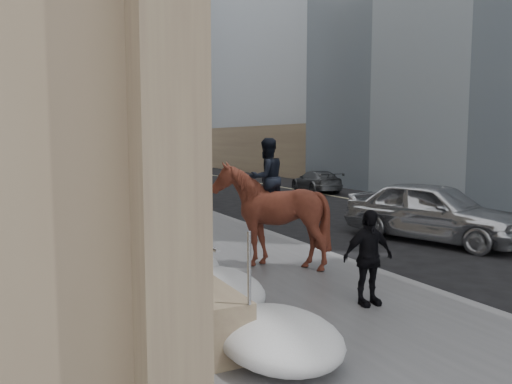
% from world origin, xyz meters
% --- Properties ---
extents(ground, '(140.00, 140.00, 0.00)m').
position_xyz_m(ground, '(0.00, 0.00, 0.00)').
color(ground, black).
rests_on(ground, ground).
extents(sidewalk, '(5.00, 80.00, 0.12)m').
position_xyz_m(sidewalk, '(0.00, 10.00, 0.06)').
color(sidewalk, '#545356').
rests_on(sidewalk, ground).
extents(curb, '(0.24, 80.00, 0.12)m').
position_xyz_m(curb, '(2.62, 10.00, 0.06)').
color(curb, slate).
rests_on(curb, ground).
extents(lane_line, '(0.15, 70.00, 0.01)m').
position_xyz_m(lane_line, '(10.50, 10.00, 0.01)').
color(lane_line, '#BFB78C').
rests_on(lane_line, ground).
extents(far_podium, '(2.00, 80.00, 4.00)m').
position_xyz_m(far_podium, '(15.50, 10.00, 2.00)').
color(far_podium, '#735D4A').
rests_on(far_podium, ground).
extents(bg_building_mid, '(30.00, 12.00, 28.00)m').
position_xyz_m(bg_building_mid, '(4.00, 60.00, 14.00)').
color(bg_building_mid, slate).
rests_on(bg_building_mid, ground).
extents(streetlight_mid, '(1.71, 0.24, 8.00)m').
position_xyz_m(streetlight_mid, '(2.74, 14.00, 4.58)').
color(streetlight_mid, '#2D2D30').
rests_on(streetlight_mid, ground).
extents(streetlight_far, '(1.71, 0.24, 8.00)m').
position_xyz_m(streetlight_far, '(2.74, 34.00, 4.58)').
color(streetlight_far, '#2D2D30').
rests_on(streetlight_far, ground).
extents(traffic_signal, '(4.10, 0.22, 6.00)m').
position_xyz_m(traffic_signal, '(2.07, 22.00, 4.00)').
color(traffic_signal, '#2D2D30').
rests_on(traffic_signal, ground).
extents(snow_bank, '(1.70, 18.10, 0.76)m').
position_xyz_m(snow_bank, '(-1.42, 8.11, 0.47)').
color(snow_bank, silver).
rests_on(snow_bank, sidewalk).
extents(mounted_horse_left, '(2.09, 2.95, 2.79)m').
position_xyz_m(mounted_horse_left, '(-1.84, 1.51, 1.30)').
color(mounted_horse_left, '#442C14').
rests_on(mounted_horse_left, sidewalk).
extents(mounted_horse_right, '(2.06, 2.26, 2.79)m').
position_xyz_m(mounted_horse_right, '(0.69, 2.16, 1.34)').
color(mounted_horse_right, '#451D13').
rests_on(mounted_horse_right, sidewalk).
extents(pedestrian, '(0.97, 0.46, 1.61)m').
position_xyz_m(pedestrian, '(0.98, -0.81, 0.92)').
color(pedestrian, black).
rests_on(pedestrian, sidewalk).
extents(car_silver, '(3.45, 5.40, 1.71)m').
position_xyz_m(car_silver, '(6.42, 3.00, 0.86)').
color(car_silver, '#B1B4B9').
rests_on(car_silver, ground).
extents(car_grey, '(2.20, 4.20, 1.16)m').
position_xyz_m(car_grey, '(10.95, 15.85, 0.58)').
color(car_grey, '#515458').
rests_on(car_grey, ground).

